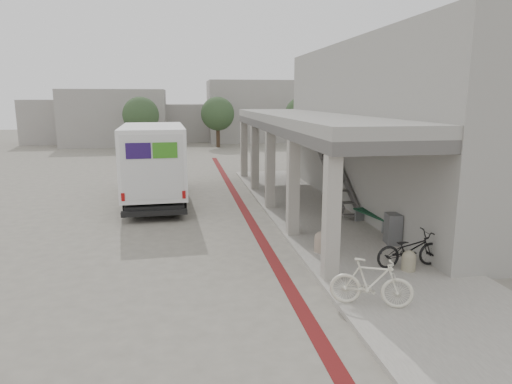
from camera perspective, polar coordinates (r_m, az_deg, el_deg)
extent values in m
plane|color=#6A655B|center=(14.95, -2.89, -6.58)|extent=(120.00, 120.00, 0.00)
cube|color=#5A1212|center=(16.97, -0.29, -4.31)|extent=(0.35, 40.00, 0.01)
cube|color=gray|center=(15.86, 11.69, -5.51)|extent=(4.40, 28.00, 0.12)
cube|color=gray|center=(20.67, 16.37, 7.94)|extent=(4.30, 17.00, 7.00)
cube|color=#524F4D|center=(19.35, 6.21, 8.11)|extent=(3.40, 16.90, 0.35)
cube|color=gray|center=(19.33, 6.23, 9.15)|extent=(3.40, 16.90, 0.35)
cube|color=gray|center=(48.58, -17.18, 8.89)|extent=(10.00, 6.00, 5.50)
cube|color=gray|center=(52.18, -8.83, 8.60)|extent=(8.00, 6.00, 4.00)
cube|color=gray|center=(50.70, -0.79, 10.07)|extent=(9.00, 6.00, 6.50)
cube|color=gray|center=(52.66, -23.26, 8.10)|extent=(7.00, 5.00, 4.50)
cylinder|color=#38281C|center=(42.39, -14.07, 6.63)|extent=(0.36, 0.36, 2.40)
sphere|color=#2C4025|center=(42.28, -14.21, 9.33)|extent=(3.20, 3.20, 3.20)
cylinder|color=#38281C|center=(44.39, -4.77, 7.15)|extent=(0.36, 0.36, 2.40)
sphere|color=#2C4025|center=(44.28, -4.81, 9.73)|extent=(3.20, 3.20, 3.20)
cylinder|color=#38281C|center=(44.77, 5.68, 7.17)|extent=(0.36, 0.36, 2.40)
sphere|color=#2C4025|center=(44.66, 5.73, 9.73)|extent=(3.20, 3.20, 3.20)
cube|color=black|center=(21.62, -12.44, 0.07)|extent=(2.56, 7.65, 0.32)
cube|color=white|center=(20.39, -12.67, 4.15)|extent=(2.81, 5.72, 2.81)
cube|color=white|center=(24.11, -12.53, 4.89)|extent=(2.67, 2.15, 2.49)
cube|color=white|center=(25.36, -12.41, 3.12)|extent=(2.40, 0.74, 0.86)
cube|color=black|center=(24.91, -12.56, 6.47)|extent=(2.40, 0.62, 1.13)
cube|color=black|center=(17.84, -12.56, -2.56)|extent=(2.49, 0.37, 0.19)
cube|color=#251150|center=(21.15, -16.25, 5.55)|extent=(0.08, 1.51, 0.81)
cube|color=#35831C|center=(19.55, -16.61, 5.06)|extent=(0.08, 1.51, 0.81)
cube|color=#251150|center=(17.51, -14.50, 5.00)|extent=(0.92, 0.07, 0.59)
cube|color=#35831C|center=(17.49, -11.31, 5.13)|extent=(0.92, 0.07, 0.59)
cylinder|color=black|center=(24.42, -15.04, 1.39)|extent=(0.34, 0.98, 0.97)
cylinder|color=black|center=(24.38, -9.71, 1.61)|extent=(0.34, 0.98, 0.97)
cylinder|color=black|center=(19.55, -15.84, -1.16)|extent=(0.34, 0.98, 0.97)
cylinder|color=black|center=(19.51, -9.18, -0.89)|extent=(0.34, 0.98, 0.97)
cube|color=gray|center=(16.37, 16.12, -4.19)|extent=(0.43, 0.17, 0.42)
cube|color=gray|center=(17.69, 12.89, -2.85)|extent=(0.43, 0.17, 0.42)
cube|color=#133924|center=(16.88, 14.04, -2.78)|extent=(0.51, 2.00, 0.05)
cube|color=#133924|center=(16.97, 14.48, -2.73)|extent=(0.51, 2.00, 0.05)
cube|color=#133924|center=(17.06, 14.91, -2.68)|extent=(0.51, 2.00, 0.05)
cylinder|color=gray|center=(13.09, 18.53, -8.49)|extent=(0.37, 0.37, 0.37)
sphere|color=gray|center=(13.03, 18.58, -7.72)|extent=(0.37, 0.37, 0.37)
cylinder|color=gray|center=(14.00, 8.14, -6.55)|extent=(0.42, 0.42, 0.42)
sphere|color=gray|center=(13.93, 8.16, -5.74)|extent=(0.42, 0.42, 0.42)
cube|color=slate|center=(15.17, 16.75, -4.42)|extent=(0.52, 0.64, 0.97)
imported|color=black|center=(13.25, 18.61, -6.78)|extent=(1.96, 0.80, 1.01)
imported|color=silver|center=(10.61, 14.23, -10.91)|extent=(1.89, 1.19, 1.10)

